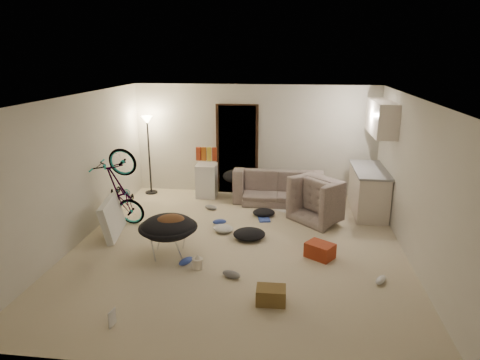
# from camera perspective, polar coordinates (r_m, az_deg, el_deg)

# --- Properties ---
(floor) EXTENTS (5.50, 6.00, 0.02)m
(floor) POSITION_cam_1_polar(r_m,az_deg,el_deg) (7.34, -0.27, -8.95)
(floor) COLOR beige
(floor) RESTS_ON ground
(ceiling) EXTENTS (5.50, 6.00, 0.02)m
(ceiling) POSITION_cam_1_polar(r_m,az_deg,el_deg) (6.66, -0.30, 11.02)
(ceiling) COLOR white
(ceiling) RESTS_ON wall_back
(wall_back) EXTENTS (5.50, 0.02, 2.50)m
(wall_back) POSITION_cam_1_polar(r_m,az_deg,el_deg) (9.81, 1.99, 5.34)
(wall_back) COLOR beige
(wall_back) RESTS_ON floor
(wall_front) EXTENTS (5.50, 0.02, 2.50)m
(wall_front) POSITION_cam_1_polar(r_m,az_deg,el_deg) (4.13, -5.77, -10.92)
(wall_front) COLOR beige
(wall_front) RESTS_ON floor
(wall_left) EXTENTS (0.02, 6.00, 2.50)m
(wall_left) POSITION_cam_1_polar(r_m,az_deg,el_deg) (7.74, -20.99, 1.20)
(wall_left) COLOR beige
(wall_left) RESTS_ON floor
(wall_right) EXTENTS (0.02, 6.00, 2.50)m
(wall_right) POSITION_cam_1_polar(r_m,az_deg,el_deg) (7.10, 22.38, -0.26)
(wall_right) COLOR beige
(wall_right) RESTS_ON floor
(doorway) EXTENTS (0.85, 0.10, 2.04)m
(doorway) POSITION_cam_1_polar(r_m,az_deg,el_deg) (9.86, -0.36, 4.04)
(doorway) COLOR black
(doorway) RESTS_ON floor
(door_trim) EXTENTS (0.97, 0.04, 2.10)m
(door_trim) POSITION_cam_1_polar(r_m,az_deg,el_deg) (9.83, -0.39, 4.01)
(door_trim) COLOR black
(door_trim) RESTS_ON floor
(floor_lamp) EXTENTS (0.28, 0.28, 1.81)m
(floor_lamp) POSITION_cam_1_polar(r_m,az_deg,el_deg) (9.96, -12.15, 5.48)
(floor_lamp) COLOR black
(floor_lamp) RESTS_ON floor
(kitchen_counter) EXTENTS (0.60, 1.50, 0.88)m
(kitchen_counter) POSITION_cam_1_polar(r_m,az_deg,el_deg) (9.13, 16.72, -1.47)
(kitchen_counter) COLOR beige
(kitchen_counter) RESTS_ON floor
(counter_top) EXTENTS (0.64, 1.54, 0.04)m
(counter_top) POSITION_cam_1_polar(r_m,az_deg,el_deg) (9.00, 16.96, 1.32)
(counter_top) COLOR gray
(counter_top) RESTS_ON kitchen_counter
(kitchen_uppers) EXTENTS (0.38, 1.40, 0.65)m
(kitchen_uppers) POSITION_cam_1_polar(r_m,az_deg,el_deg) (8.83, 18.36, 7.88)
(kitchen_uppers) COLOR beige
(kitchen_uppers) RESTS_ON wall_right
(sofa) EXTENTS (1.93, 0.77, 0.56)m
(sofa) POSITION_cam_1_polar(r_m,az_deg,el_deg) (9.47, 5.11, -1.18)
(sofa) COLOR #383F37
(sofa) RESTS_ON floor
(armchair) EXTENTS (1.31, 1.31, 0.64)m
(armchair) POSITION_cam_1_polar(r_m,az_deg,el_deg) (8.60, 11.51, -3.03)
(armchair) COLOR #383F37
(armchair) RESTS_ON floor
(bicycle) EXTENTS (1.61, 0.80, 0.90)m
(bicycle) POSITION_cam_1_polar(r_m,az_deg,el_deg) (8.36, -15.51, -3.23)
(bicycle) COLOR black
(bicycle) RESTS_ON floor
(book_asset) EXTENTS (0.23, 0.19, 0.02)m
(book_asset) POSITION_cam_1_polar(r_m,az_deg,el_deg) (5.59, -17.01, -18.45)
(book_asset) COLOR #9C3217
(book_asset) RESTS_ON floor
(mini_fridge) EXTENTS (0.45, 0.45, 0.76)m
(mini_fridge) POSITION_cam_1_polar(r_m,az_deg,el_deg) (9.73, -4.46, -0.09)
(mini_fridge) COLOR white
(mini_fridge) RESTS_ON floor
(snack_box_0) EXTENTS (0.11, 0.09, 0.30)m
(snack_box_0) POSITION_cam_1_polar(r_m,az_deg,el_deg) (9.60, -5.54, 3.50)
(snack_box_0) COLOR #9C3217
(snack_box_0) RESTS_ON mini_fridge
(snack_box_1) EXTENTS (0.11, 0.08, 0.30)m
(snack_box_1) POSITION_cam_1_polar(r_m,az_deg,el_deg) (9.58, -4.84, 3.49)
(snack_box_1) COLOR #BE5C17
(snack_box_1) RESTS_ON mini_fridge
(snack_box_2) EXTENTS (0.12, 0.10, 0.30)m
(snack_box_2) POSITION_cam_1_polar(r_m,az_deg,el_deg) (9.55, -4.13, 3.47)
(snack_box_2) COLOR yellow
(snack_box_2) RESTS_ON mini_fridge
(snack_box_3) EXTENTS (0.10, 0.07, 0.30)m
(snack_box_3) POSITION_cam_1_polar(r_m,az_deg,el_deg) (9.53, -3.42, 3.45)
(snack_box_3) COLOR #9C3217
(snack_box_3) RESTS_ON mini_fridge
(saucer_chair) EXTENTS (0.94, 0.94, 0.67)m
(saucer_chair) POSITION_cam_1_polar(r_m,az_deg,el_deg) (7.00, -9.53, -6.87)
(saucer_chair) COLOR silver
(saucer_chair) RESTS_ON floor
(hoodie) EXTENTS (0.61, 0.57, 0.22)m
(hoodie) POSITION_cam_1_polar(r_m,az_deg,el_deg) (6.88, -9.28, -5.48)
(hoodie) COLOR brown
(hoodie) RESTS_ON saucer_chair
(sofa_drape) EXTENTS (0.64, 0.57, 0.28)m
(sofa_drape) POSITION_cam_1_polar(r_m,az_deg,el_deg) (9.48, -0.60, 0.53)
(sofa_drape) COLOR black
(sofa_drape) RESTS_ON sofa
(tv_box) EXTENTS (0.42, 1.02, 0.67)m
(tv_box) POSITION_cam_1_polar(r_m,az_deg,el_deg) (8.01, -16.67, -4.83)
(tv_box) COLOR silver
(tv_box) RESTS_ON floor
(drink_case_a) EXTENTS (0.39, 0.28, 0.22)m
(drink_case_a) POSITION_cam_1_polar(r_m,az_deg,el_deg) (5.80, 4.15, -15.08)
(drink_case_a) COLOR brown
(drink_case_a) RESTS_ON floor
(drink_case_b) EXTENTS (0.52, 0.49, 0.24)m
(drink_case_b) POSITION_cam_1_polar(r_m,az_deg,el_deg) (7.05, 10.61, -9.21)
(drink_case_b) COLOR #9C3217
(drink_case_b) RESTS_ON floor
(juicer) EXTENTS (0.16, 0.16, 0.24)m
(juicer) POSITION_cam_1_polar(r_m,az_deg,el_deg) (6.64, -5.68, -10.91)
(juicer) COLOR silver
(juicer) RESTS_ON floor
(newspaper) EXTENTS (0.77, 0.72, 0.01)m
(newspaper) POSITION_cam_1_polar(r_m,az_deg,el_deg) (9.07, 6.60, -3.89)
(newspaper) COLOR silver
(newspaper) RESTS_ON floor
(book_blue) EXTENTS (0.27, 0.33, 0.03)m
(book_blue) POSITION_cam_1_polar(r_m,az_deg,el_deg) (8.47, 3.23, -5.23)
(book_blue) COLOR #324BB5
(book_blue) RESTS_ON floor
(book_white) EXTENTS (0.23, 0.27, 0.02)m
(book_white) POSITION_cam_1_polar(r_m,az_deg,el_deg) (8.07, -9.15, -6.60)
(book_white) COLOR silver
(book_white) RESTS_ON floor
(shoe_0) EXTENTS (0.29, 0.18, 0.10)m
(shoe_0) POSITION_cam_1_polar(r_m,az_deg,el_deg) (8.25, -2.75, -5.57)
(shoe_0) COLOR #324BB5
(shoe_0) RESTS_ON floor
(shoe_1) EXTENTS (0.31, 0.21, 0.11)m
(shoe_1) POSITION_cam_1_polar(r_m,az_deg,el_deg) (8.99, -3.91, -3.67)
(shoe_1) COLOR slate
(shoe_1) RESTS_ON floor
(shoe_2) EXTENTS (0.25, 0.30, 0.10)m
(shoe_2) POSITION_cam_1_polar(r_m,az_deg,el_deg) (6.81, -7.23, -10.68)
(shoe_2) COLOR #324BB5
(shoe_2) RESTS_ON floor
(shoe_3) EXTENTS (0.32, 0.22, 0.11)m
(shoe_3) POSITION_cam_1_polar(r_m,az_deg,el_deg) (6.38, -1.14, -12.48)
(shoe_3) COLOR slate
(shoe_3) RESTS_ON floor
(shoe_4) EXTENTS (0.23, 0.28, 0.10)m
(shoe_4) POSITION_cam_1_polar(r_m,az_deg,el_deg) (6.57, 18.25, -12.54)
(shoe_4) COLOR white
(shoe_4) RESTS_ON floor
(clothes_lump_a) EXTENTS (0.64, 0.57, 0.18)m
(clothes_lump_a) POSITION_cam_1_polar(r_m,az_deg,el_deg) (7.60, 1.24, -7.22)
(clothes_lump_a) COLOR black
(clothes_lump_a) RESTS_ON floor
(clothes_lump_b) EXTENTS (0.50, 0.45, 0.14)m
(clothes_lump_b) POSITION_cam_1_polar(r_m,az_deg,el_deg) (8.66, 3.18, -4.35)
(clothes_lump_b) COLOR black
(clothes_lump_b) RESTS_ON floor
(clothes_lump_c) EXTENTS (0.50, 0.47, 0.12)m
(clothes_lump_c) POSITION_cam_1_polar(r_m,az_deg,el_deg) (7.91, -2.25, -6.48)
(clothes_lump_c) COLOR silver
(clothes_lump_c) RESTS_ON floor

